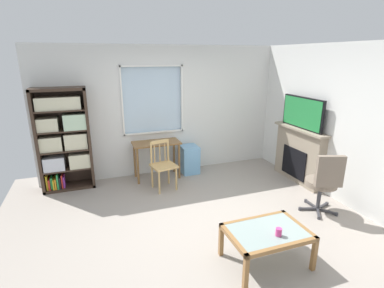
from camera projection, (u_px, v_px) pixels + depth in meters
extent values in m
cube|color=#9E9389|center=(201.00, 223.00, 4.35)|extent=(5.87, 5.41, 0.02)
cube|color=silver|center=(163.00, 151.00, 6.20)|extent=(4.87, 0.12, 0.86)
cube|color=silver|center=(160.00, 55.00, 5.63)|extent=(4.87, 0.12, 0.38)
cube|color=silver|center=(76.00, 104.00, 5.36)|extent=(1.64, 0.12, 1.35)
cube|color=silver|center=(225.00, 96.00, 6.34)|extent=(2.03, 0.12, 1.35)
cube|color=silver|center=(152.00, 100.00, 5.83)|extent=(1.20, 0.02, 1.35)
cube|color=white|center=(154.00, 132.00, 5.96)|extent=(1.26, 0.06, 0.03)
cube|color=white|center=(152.00, 66.00, 5.57)|extent=(1.26, 0.06, 0.03)
cube|color=white|center=(122.00, 102.00, 5.57)|extent=(0.03, 0.06, 1.35)
cube|color=white|center=(182.00, 99.00, 5.96)|extent=(0.03, 0.06, 1.35)
cube|color=silver|center=(343.00, 125.00, 4.77)|extent=(0.12, 4.61, 2.58)
cube|color=#38281E|center=(38.00, 142.00, 5.09)|extent=(0.05, 0.38, 1.86)
cube|color=#38281E|center=(89.00, 138.00, 5.36)|extent=(0.05, 0.38, 1.86)
cube|color=#38281E|center=(57.00, 89.00, 4.96)|extent=(0.90, 0.38, 0.05)
cube|color=#38281E|center=(70.00, 186.00, 5.49)|extent=(0.90, 0.38, 0.05)
cube|color=#38281E|center=(65.00, 137.00, 5.39)|extent=(0.90, 0.02, 1.86)
cube|color=#38281E|center=(68.00, 168.00, 5.38)|extent=(0.85, 0.36, 0.02)
cube|color=#38281E|center=(66.00, 149.00, 5.28)|extent=(0.85, 0.36, 0.02)
cube|color=#38281E|center=(63.00, 130.00, 5.17)|extent=(0.85, 0.36, 0.02)
cube|color=#38281E|center=(60.00, 110.00, 5.07)|extent=(0.85, 0.36, 0.02)
cube|color=silver|center=(54.00, 163.00, 5.27)|extent=(0.35, 0.32, 0.25)
cube|color=beige|center=(80.00, 160.00, 5.40)|extent=(0.36, 0.30, 0.26)
cube|color=beige|center=(51.00, 143.00, 5.16)|extent=(0.37, 0.27, 0.26)
cube|color=beige|center=(76.00, 140.00, 5.29)|extent=(0.38, 0.27, 0.28)
cube|color=beige|center=(48.00, 124.00, 5.05)|extent=(0.34, 0.28, 0.23)
cube|color=#B7D6B2|center=(75.00, 121.00, 5.19)|extent=(0.38, 0.33, 0.28)
cube|color=beige|center=(58.00, 103.00, 5.02)|extent=(0.72, 0.27, 0.22)
cube|color=yellow|center=(47.00, 181.00, 5.30)|extent=(0.03, 0.23, 0.27)
cube|color=red|center=(50.00, 183.00, 5.33)|extent=(0.03, 0.26, 0.19)
cube|color=green|center=(52.00, 182.00, 5.33)|extent=(0.04, 0.21, 0.22)
cube|color=yellow|center=(54.00, 183.00, 5.35)|extent=(0.02, 0.29, 0.19)
cube|color=orange|center=(56.00, 182.00, 5.36)|extent=(0.03, 0.29, 0.20)
cube|color=green|center=(58.00, 180.00, 5.36)|extent=(0.03, 0.29, 0.28)
cube|color=black|center=(60.00, 181.00, 5.38)|extent=(0.03, 0.30, 0.22)
cube|color=red|center=(62.00, 180.00, 5.39)|extent=(0.02, 0.26, 0.25)
cube|color=purple|center=(64.00, 181.00, 5.40)|extent=(0.03, 0.22, 0.21)
cube|color=brown|center=(156.00, 143.00, 5.73)|extent=(0.92, 0.46, 0.03)
cylinder|color=brown|center=(138.00, 166.00, 5.54)|extent=(0.04, 0.04, 0.72)
cylinder|color=brown|center=(179.00, 161.00, 5.81)|extent=(0.04, 0.04, 0.72)
cylinder|color=brown|center=(135.00, 160.00, 5.86)|extent=(0.04, 0.04, 0.72)
cylinder|color=brown|center=(174.00, 156.00, 6.13)|extent=(0.04, 0.04, 0.72)
cube|color=tan|center=(164.00, 166.00, 5.31)|extent=(0.49, 0.47, 0.04)
cylinder|color=tan|center=(159.00, 183.00, 5.17)|extent=(0.04, 0.04, 0.43)
cylinder|color=tan|center=(176.00, 179.00, 5.33)|extent=(0.04, 0.04, 0.43)
cylinder|color=tan|center=(152.00, 177.00, 5.43)|extent=(0.04, 0.04, 0.43)
cylinder|color=tan|center=(169.00, 173.00, 5.60)|extent=(0.04, 0.04, 0.43)
cylinder|color=tan|center=(151.00, 153.00, 5.30)|extent=(0.04, 0.04, 0.45)
cylinder|color=tan|center=(168.00, 150.00, 5.46)|extent=(0.04, 0.04, 0.45)
cube|color=tan|center=(159.00, 142.00, 5.32)|extent=(0.36, 0.10, 0.06)
cylinder|color=tan|center=(155.00, 154.00, 5.34)|extent=(0.02, 0.02, 0.35)
cylinder|color=tan|center=(160.00, 153.00, 5.39)|extent=(0.02, 0.02, 0.35)
cylinder|color=tan|center=(165.00, 152.00, 5.44)|extent=(0.02, 0.02, 0.35)
cube|color=#72ADDB|center=(189.00, 159.00, 6.13)|extent=(0.35, 0.40, 0.58)
cube|color=gray|center=(299.00, 156.00, 5.66)|extent=(0.18, 1.19, 1.03)
cube|color=black|center=(294.00, 163.00, 5.67)|extent=(0.03, 0.65, 0.56)
cube|color=gray|center=(301.00, 129.00, 5.50)|extent=(0.26, 1.29, 0.04)
cube|color=black|center=(303.00, 113.00, 5.41)|extent=(0.05, 1.04, 0.59)
cube|color=#237F3D|center=(301.00, 113.00, 5.40)|extent=(0.01, 0.99, 0.54)
cylinder|color=#7A6B5B|center=(321.00, 183.00, 4.54)|extent=(0.48, 0.48, 0.09)
cube|color=#7A6B5B|center=(330.00, 171.00, 4.25)|extent=(0.40, 0.21, 0.48)
cylinder|color=#38383D|center=(319.00, 197.00, 4.61)|extent=(0.06, 0.06, 0.42)
cube|color=#38383D|center=(309.00, 209.00, 4.67)|extent=(0.28, 0.13, 0.03)
cylinder|color=#38383D|center=(300.00, 209.00, 4.67)|extent=(0.05, 0.05, 0.05)
cube|color=#38383D|center=(318.00, 213.00, 4.54)|extent=(0.20, 0.24, 0.03)
cylinder|color=#38383D|center=(319.00, 218.00, 4.42)|extent=(0.05, 0.05, 0.05)
cube|color=#38383D|center=(327.00, 211.00, 4.59)|extent=(0.19, 0.25, 0.03)
cylinder|color=#38383D|center=(336.00, 214.00, 4.51)|extent=(0.05, 0.05, 0.05)
cube|color=#38383D|center=(322.00, 206.00, 4.75)|extent=(0.28, 0.11, 0.03)
cylinder|color=#38383D|center=(327.00, 204.00, 4.83)|extent=(0.05, 0.05, 0.05)
cube|color=#38383D|center=(311.00, 204.00, 4.80)|extent=(0.04, 0.28, 0.03)
cylinder|color=#38383D|center=(306.00, 201.00, 4.93)|extent=(0.05, 0.05, 0.05)
cube|color=#8C9E99|center=(267.00, 231.00, 3.38)|extent=(0.83, 0.55, 0.02)
cube|color=olive|center=(283.00, 247.00, 3.12)|extent=(0.93, 0.05, 0.05)
cube|color=olive|center=(254.00, 219.00, 3.66)|extent=(0.93, 0.05, 0.05)
cube|color=olive|center=(233.00, 240.00, 3.24)|extent=(0.05, 0.65, 0.05)
cube|color=olive|center=(298.00, 225.00, 3.53)|extent=(0.05, 0.65, 0.05)
cube|color=olive|center=(246.00, 274.00, 3.04)|extent=(0.05, 0.05, 0.39)
cube|color=olive|center=(314.00, 255.00, 3.32)|extent=(0.05, 0.05, 0.39)
cube|color=olive|center=(221.00, 241.00, 3.58)|extent=(0.05, 0.05, 0.39)
cube|color=olive|center=(282.00, 228.00, 3.86)|extent=(0.05, 0.05, 0.39)
cylinder|color=#DB3D84|center=(279.00, 232.00, 3.27)|extent=(0.07, 0.07, 0.09)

